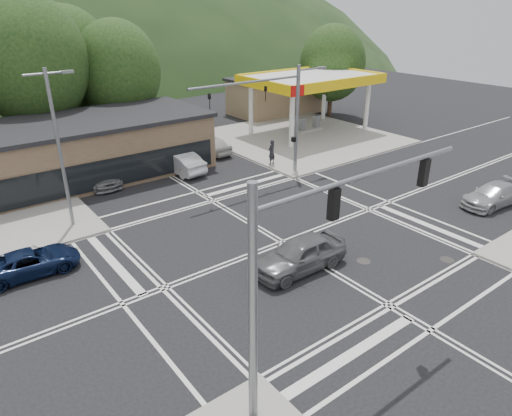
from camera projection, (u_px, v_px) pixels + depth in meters
ground at (283, 242)px, 24.99m from camera, size 120.00×120.00×0.00m
sidewalk_ne at (301, 137)px, 44.10m from camera, size 16.00×16.00×0.15m
gas_station_canopy at (311, 81)px, 43.86m from camera, size 12.32×8.34×5.75m
convenience_store at (275, 97)px, 53.35m from camera, size 10.00×6.00×3.80m
commercial_row at (40, 158)px, 32.07m from camera, size 24.00×8.00×4.00m
tree_n_b at (29, 61)px, 35.85m from camera, size 9.00×9.00×12.98m
tree_n_c at (117, 71)px, 40.25m from camera, size 7.60×7.60×10.87m
tree_n_e at (67, 61)px, 41.22m from camera, size 8.40×8.40×11.98m
tree_ne at (332, 63)px, 50.30m from camera, size 7.20×7.20×9.99m
streetlight_nw at (59, 143)px, 24.77m from camera, size 2.50×0.25×9.00m
signal_mast_ne at (284, 108)px, 32.66m from camera, size 11.65×0.30×8.00m
signal_mast_sw at (302, 260)px, 13.41m from camera, size 9.14×0.28×8.00m
car_blue_west at (31, 262)px, 21.92m from camera, size 4.57×2.27×1.24m
car_grey_center at (300, 254)px, 22.15m from camera, size 5.02×2.09×1.70m
car_silver_east at (494, 195)px, 29.33m from camera, size 5.00×2.42×1.40m
car_queue_a at (179, 162)px, 35.00m from camera, size 2.21×5.07×1.62m
car_queue_b at (211, 145)px, 39.36m from camera, size 2.08×4.59×1.53m
car_northbound at (97, 173)px, 32.81m from camera, size 2.13×5.22×1.51m
pedestrian at (272, 152)px, 36.21m from camera, size 0.81×0.63×1.98m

